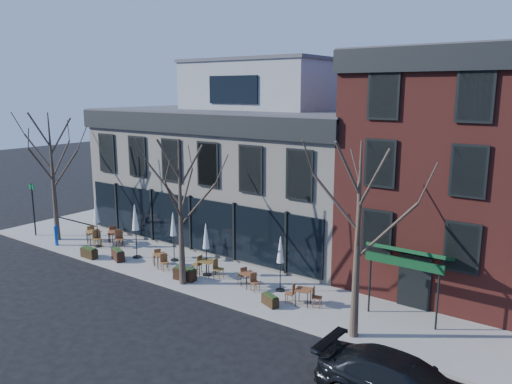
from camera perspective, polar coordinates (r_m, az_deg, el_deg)
The scene contains 25 objects.
ground at distance 29.57m, azimuth -7.28°, elevation -7.02°, with size 120.00×120.00×0.00m, color black.
sidewalk_front at distance 25.99m, azimuth -5.23°, elevation -9.46°, with size 33.50×4.70×0.15m, color gray.
sidewalk_side at distance 41.39m, azimuth -13.05°, elevation -1.71°, with size 4.50×12.00×0.15m, color gray.
corner_building at distance 32.21m, azimuth -1.24°, elevation 3.26°, with size 18.39×10.39×11.10m.
red_brick_building at distance 26.39m, azimuth 21.69°, elevation 2.59°, with size 8.20×11.78×11.18m.
tree_corner at distance 33.03m, azimuth -22.21°, elevation 1.78°, with size 3.93×3.98×7.92m.
tree_mid at distance 23.80m, azimuth -8.60°, elevation -2.14°, with size 3.50×3.55×7.04m.
tree_right at distance 18.78m, azimuth 11.56°, elevation -5.27°, with size 3.72×3.77×7.48m.
sign_pole at distance 34.98m, azimuth -24.11°, elevation -1.50°, with size 0.50×0.10×3.40m.
call_box at distance 32.53m, azimuth -21.88°, elevation -4.50°, with size 0.27×0.26×1.30m.
cafe_set_0 at distance 32.03m, azimuth -18.06°, elevation -4.78°, with size 1.99×1.11×1.02m.
cafe_set_1 at distance 31.61m, azimuth -15.73°, elevation -4.86°, with size 1.97×1.11×1.02m.
cafe_set_2 at distance 27.15m, azimuth -10.85°, elevation -7.52°, with size 1.67×1.01×0.87m.
cafe_set_3 at distance 25.59m, azimuth -5.57°, elevation -8.45°, with size 1.85×0.79×0.96m.
cafe_set_4 at distance 24.11m, azimuth -0.87°, elevation -9.83°, with size 1.63×0.95×0.84m.
cafe_set_5 at distance 22.34m, azimuth 5.43°, elevation -11.64°, with size 1.70×0.82×0.87m.
umbrella_0 at distance 31.07m, azimuth -17.80°, elevation -2.41°, with size 0.46×0.46×2.86m.
umbrella_1 at distance 28.44m, azimuth -13.64°, elevation -3.18°, with size 0.49×0.49×3.04m.
umbrella_2 at distance 27.58m, azimuth -9.44°, elevation -3.96°, with size 0.43×0.43×2.72m.
umbrella_3 at distance 25.20m, azimuth -5.74°, elevation -5.37°, with size 0.43×0.43×2.71m.
umbrella_4 at distance 23.22m, azimuth 2.81°, elevation -6.95°, with size 0.42×0.42×2.64m.
planter_0 at distance 29.66m, azimuth -18.54°, elevation -6.58°, with size 1.06×0.43×0.59m.
planter_1 at distance 28.81m, azimuth -15.50°, elevation -6.91°, with size 1.19×0.83×0.62m.
planter_2 at distance 25.24m, azimuth -8.15°, elevation -9.23°, with size 1.20×0.61×0.64m.
planter_3 at distance 22.26m, azimuth 1.62°, elevation -12.24°, with size 0.96×0.67×0.50m.
Camera 1 is at (19.26, -20.37, 9.39)m, focal length 35.00 mm.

